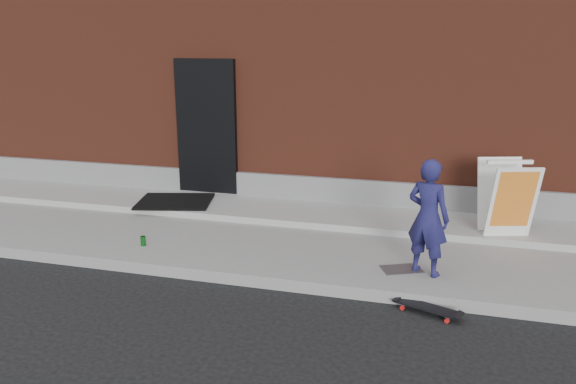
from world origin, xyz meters
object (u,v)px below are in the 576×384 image
(child, at_px, (428,217))
(soda_can, at_px, (143,241))
(skateboard, at_px, (427,308))
(pizza_sign, at_px, (507,198))

(child, height_order, soda_can, child)
(skateboard, bearing_deg, pizza_sign, 66.73)
(pizza_sign, relative_size, soda_can, 7.82)
(skateboard, relative_size, pizza_sign, 0.72)
(skateboard, bearing_deg, child, 94.97)
(child, distance_m, soda_can, 3.73)
(child, bearing_deg, skateboard, 119.60)
(soda_can, bearing_deg, child, 0.85)
(soda_can, bearing_deg, skateboard, -10.29)
(pizza_sign, bearing_deg, soda_can, -162.28)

